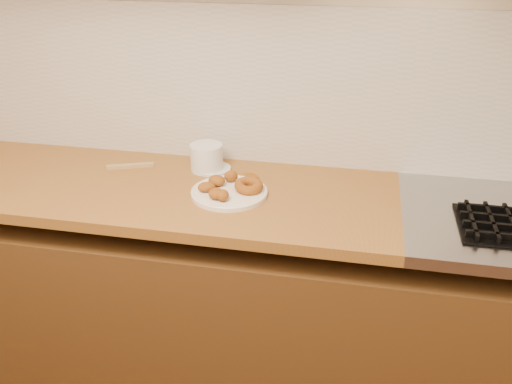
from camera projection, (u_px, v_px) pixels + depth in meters
The scene contains 11 objects.
wall_back at pixel (272, 47), 1.98m from camera, with size 4.00×0.02×2.70m, color #C8B794.
base_cabinet at pixel (256, 310), 2.14m from camera, with size 3.60×0.60×0.77m, color #4B2C11.
butcher_block at pixel (86, 183), 2.03m from camera, with size 2.30×0.62×0.04m, color #935B22.
backsplash at pixel (271, 88), 2.04m from camera, with size 3.60×0.02×0.60m, color beige.
donut_plate at pixel (229, 193), 1.90m from camera, with size 0.27×0.27×0.02m, color silver.
ring_donut at pixel (249, 186), 1.89m from camera, with size 0.10×0.10×0.04m, color brown.
fried_dough_chunks at pixel (218, 186), 1.89m from camera, with size 0.14×0.20×0.04m.
plastic_tub at pixel (207, 157), 2.07m from camera, with size 0.12×0.12×0.10m, color silver.
tub_lid at pixel (213, 169), 2.09m from camera, with size 0.14×0.14×0.01m, color silver.
brass_jar_lid at pixel (249, 177), 2.02m from camera, with size 0.07×0.07×0.01m, color #A76118.
wooden_utensil at pixel (130, 166), 2.11m from camera, with size 0.18×0.02×0.01m, color #9E8351.
Camera 1 is at (0.34, 0.02, 1.75)m, focal length 38.00 mm.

